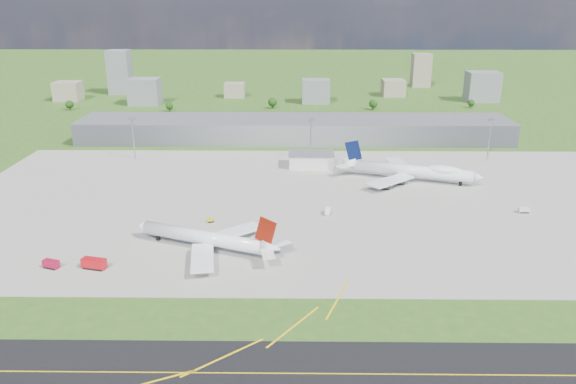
{
  "coord_description": "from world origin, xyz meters",
  "views": [
    {
      "loc": [
        -0.06,
        -222.54,
        97.61
      ],
      "look_at": [
        -3.03,
        28.2,
        9.0
      ],
      "focal_mm": 35.0,
      "sensor_mm": 36.0,
      "label": 1
    }
  ],
  "objects_px": {
    "airliner_blue_quad": "(412,171)",
    "van_white_far": "(524,210)",
    "tug_yellow": "(211,221)",
    "van_white_near": "(328,212)",
    "airliner_red_twin": "(207,239)",
    "fire_truck": "(94,264)",
    "crash_tender": "(51,264)"
  },
  "relations": [
    {
      "from": "airliner_blue_quad",
      "to": "fire_truck",
      "type": "height_order",
      "value": "airliner_blue_quad"
    },
    {
      "from": "airliner_red_twin",
      "to": "fire_truck",
      "type": "relative_size",
      "value": 6.52
    },
    {
      "from": "airliner_blue_quad",
      "to": "tug_yellow",
      "type": "height_order",
      "value": "airliner_blue_quad"
    },
    {
      "from": "tug_yellow",
      "to": "van_white_far",
      "type": "relative_size",
      "value": 0.7
    },
    {
      "from": "fire_truck",
      "to": "van_white_far",
      "type": "xyz_separation_m",
      "value": [
        183.72,
        59.38,
        -0.68
      ]
    },
    {
      "from": "airliner_blue_quad",
      "to": "tug_yellow",
      "type": "xyz_separation_m",
      "value": [
        -103.04,
        -61.28,
        -4.8
      ]
    },
    {
      "from": "airliner_red_twin",
      "to": "fire_truck",
      "type": "bearing_deg",
      "value": 44.66
    },
    {
      "from": "van_white_near",
      "to": "van_white_far",
      "type": "distance_m",
      "value": 92.78
    },
    {
      "from": "airliner_red_twin",
      "to": "fire_truck",
      "type": "xyz_separation_m",
      "value": [
        -40.32,
        -17.06,
        -2.84
      ]
    },
    {
      "from": "tug_yellow",
      "to": "crash_tender",
      "type": "bearing_deg",
      "value": -163.37
    },
    {
      "from": "crash_tender",
      "to": "van_white_near",
      "type": "xyz_separation_m",
      "value": [
        107.34,
        56.19,
        -0.24
      ]
    },
    {
      "from": "crash_tender",
      "to": "van_white_far",
      "type": "distance_m",
      "value": 208.65
    },
    {
      "from": "tug_yellow",
      "to": "fire_truck",
      "type": "bearing_deg",
      "value": -152.93
    },
    {
      "from": "tug_yellow",
      "to": "van_white_far",
      "type": "xyz_separation_m",
      "value": [
        146.45,
        13.47,
        0.47
      ]
    },
    {
      "from": "airliner_blue_quad",
      "to": "van_white_near",
      "type": "relative_size",
      "value": 13.28
    },
    {
      "from": "airliner_blue_quad",
      "to": "van_white_far",
      "type": "height_order",
      "value": "airliner_blue_quad"
    },
    {
      "from": "airliner_blue_quad",
      "to": "airliner_red_twin",
      "type": "bearing_deg",
      "value": -118.83
    },
    {
      "from": "crash_tender",
      "to": "tug_yellow",
      "type": "relative_size",
      "value": 1.86
    },
    {
      "from": "airliner_blue_quad",
      "to": "fire_truck",
      "type": "bearing_deg",
      "value": -123.48
    },
    {
      "from": "airliner_red_twin",
      "to": "van_white_far",
      "type": "bearing_deg",
      "value": -141.84
    },
    {
      "from": "van_white_near",
      "to": "van_white_far",
      "type": "xyz_separation_m",
      "value": [
        92.73,
        3.04,
        -0.05
      ]
    },
    {
      "from": "tug_yellow",
      "to": "airliner_red_twin",
      "type": "bearing_deg",
      "value": -107.83
    },
    {
      "from": "van_white_near",
      "to": "airliner_blue_quad",
      "type": "bearing_deg",
      "value": -34.63
    },
    {
      "from": "crash_tender",
      "to": "van_white_far",
      "type": "height_order",
      "value": "crash_tender"
    },
    {
      "from": "airliner_red_twin",
      "to": "crash_tender",
      "type": "bearing_deg",
      "value": 38.34
    },
    {
      "from": "tug_yellow",
      "to": "van_white_near",
      "type": "height_order",
      "value": "van_white_near"
    },
    {
      "from": "fire_truck",
      "to": "van_white_far",
      "type": "relative_size",
      "value": 1.9
    },
    {
      "from": "airliner_red_twin",
      "to": "tug_yellow",
      "type": "relative_size",
      "value": 17.63
    },
    {
      "from": "fire_truck",
      "to": "van_white_near",
      "type": "relative_size",
      "value": 1.71
    },
    {
      "from": "airliner_blue_quad",
      "to": "van_white_far",
      "type": "xyz_separation_m",
      "value": [
        43.41,
        -47.81,
        -4.33
      ]
    },
    {
      "from": "fire_truck",
      "to": "van_white_near",
      "type": "xyz_separation_m",
      "value": [
        90.99,
        56.34,
        -0.63
      ]
    },
    {
      "from": "tug_yellow",
      "to": "airliner_blue_quad",
      "type": "bearing_deg",
      "value": 6.88
    }
  ]
}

